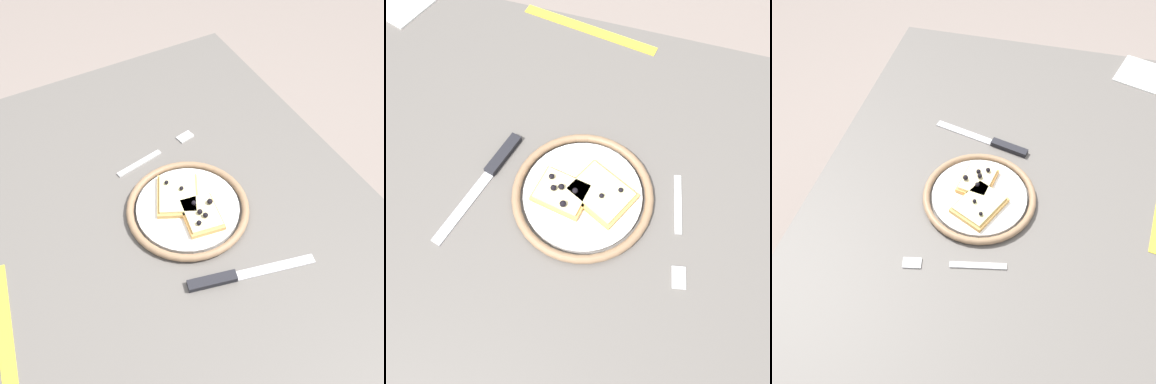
# 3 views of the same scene
# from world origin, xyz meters

# --- Properties ---
(ground_plane) EXTENTS (6.00, 6.00, 0.00)m
(ground_plane) POSITION_xyz_m (0.00, 0.00, 0.00)
(ground_plane) COLOR gray
(dining_table) EXTENTS (1.14, 0.79, 0.74)m
(dining_table) POSITION_xyz_m (0.00, 0.00, 0.66)
(dining_table) COLOR #5B5651
(dining_table) RESTS_ON ground_plane
(plate) EXTENTS (0.25, 0.25, 0.02)m
(plate) POSITION_xyz_m (-0.05, 0.03, 0.75)
(plate) COLOR white
(plate) RESTS_ON dining_table
(pizza_slice_near) EXTENTS (0.10, 0.08, 0.03)m
(pizza_slice_near) POSITION_xyz_m (-0.01, 0.04, 0.76)
(pizza_slice_near) COLOR tan
(pizza_slice_near) RESTS_ON plate
(pizza_slice_far) EXTENTS (0.13, 0.12, 0.02)m
(pizza_slice_far) POSITION_xyz_m (-0.08, 0.02, 0.76)
(pizza_slice_far) COLOR tan
(pizza_slice_far) RESTS_ON plate
(knife) EXTENTS (0.08, 0.24, 0.01)m
(knife) POSITION_xyz_m (0.12, 0.02, 0.74)
(knife) COLOR silver
(knife) RESTS_ON dining_table
(fork) EXTENTS (0.06, 0.20, 0.00)m
(fork) POSITION_xyz_m (-0.22, 0.04, 0.74)
(fork) COLOR silver
(fork) RESTS_ON dining_table
(napkin) EXTENTS (0.17, 0.18, 0.00)m
(napkin) POSITION_xyz_m (0.49, -0.33, 0.74)
(napkin) COLOR white
(napkin) RESTS_ON dining_table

